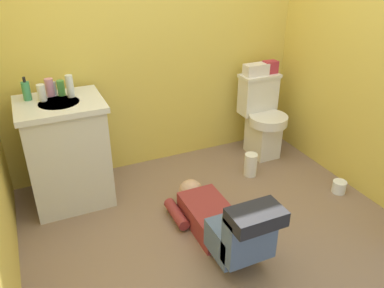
{
  "coord_description": "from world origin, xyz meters",
  "views": [
    {
      "loc": [
        -1.04,
        -1.95,
        1.81
      ],
      "look_at": [
        0.03,
        0.42,
        0.45
      ],
      "focal_mm": 36.32,
      "sensor_mm": 36.0,
      "label": 1
    }
  ],
  "objects_px": {
    "tissue_box": "(256,70)",
    "toilet": "(262,117)",
    "bottle_clear": "(70,86)",
    "toilet_paper_roll": "(339,187)",
    "toiletry_bag": "(270,67)",
    "vanity_cabinet": "(67,152)",
    "person_plumber": "(222,222)",
    "soap_dispenser": "(26,91)",
    "bottle_green": "(61,88)",
    "faucet": "(55,88)",
    "bottle_pink": "(50,87)",
    "bottle_white": "(42,93)",
    "paper_towel_roll": "(251,165)"
  },
  "relations": [
    {
      "from": "tissue_box",
      "to": "toilet",
      "type": "bearing_deg",
      "value": -63.57
    },
    {
      "from": "bottle_clear",
      "to": "toilet_paper_roll",
      "type": "relative_size",
      "value": 1.45
    },
    {
      "from": "toiletry_bag",
      "to": "toilet_paper_roll",
      "type": "xyz_separation_m",
      "value": [
        0.11,
        -0.93,
        -0.76
      ]
    },
    {
      "from": "vanity_cabinet",
      "to": "toiletry_bag",
      "type": "bearing_deg",
      "value": 4.2
    },
    {
      "from": "person_plumber",
      "to": "soap_dispenser",
      "type": "xyz_separation_m",
      "value": [
        -1.01,
        1.05,
        0.71
      ]
    },
    {
      "from": "tissue_box",
      "to": "bottle_green",
      "type": "distance_m",
      "value": 1.67
    },
    {
      "from": "vanity_cabinet",
      "to": "faucet",
      "type": "height_order",
      "value": "faucet"
    },
    {
      "from": "faucet",
      "to": "soap_dispenser",
      "type": "distance_m",
      "value": 0.19
    },
    {
      "from": "bottle_green",
      "to": "bottle_pink",
      "type": "bearing_deg",
      "value": 166.3
    },
    {
      "from": "bottle_pink",
      "to": "soap_dispenser",
      "type": "bearing_deg",
      "value": -173.66
    },
    {
      "from": "soap_dispenser",
      "to": "toilet_paper_roll",
      "type": "distance_m",
      "value": 2.49
    },
    {
      "from": "faucet",
      "to": "bottle_green",
      "type": "bearing_deg",
      "value": -26.61
    },
    {
      "from": "toiletry_bag",
      "to": "bottle_white",
      "type": "distance_m",
      "value": 1.96
    },
    {
      "from": "bottle_pink",
      "to": "toilet_paper_roll",
      "type": "relative_size",
      "value": 1.17
    },
    {
      "from": "toiletry_bag",
      "to": "bottle_clear",
      "type": "height_order",
      "value": "bottle_clear"
    },
    {
      "from": "bottle_white",
      "to": "tissue_box",
      "type": "bearing_deg",
      "value": 2.37
    },
    {
      "from": "vanity_cabinet",
      "to": "bottle_clear",
      "type": "xyz_separation_m",
      "value": [
        0.1,
        0.06,
        0.48
      ]
    },
    {
      "from": "faucet",
      "to": "bottle_clear",
      "type": "distance_m",
      "value": 0.13
    },
    {
      "from": "bottle_white",
      "to": "bottle_clear",
      "type": "xyz_separation_m",
      "value": [
        0.19,
        -0.0,
        0.02
      ]
    },
    {
      "from": "vanity_cabinet",
      "to": "tissue_box",
      "type": "xyz_separation_m",
      "value": [
        1.71,
        0.14,
        0.38
      ]
    },
    {
      "from": "toilet",
      "to": "vanity_cabinet",
      "type": "height_order",
      "value": "vanity_cabinet"
    },
    {
      "from": "bottle_white",
      "to": "paper_towel_roll",
      "type": "xyz_separation_m",
      "value": [
        1.55,
        -0.34,
        -0.78
      ]
    },
    {
      "from": "toilet",
      "to": "bottle_green",
      "type": "height_order",
      "value": "bottle_green"
    },
    {
      "from": "faucet",
      "to": "bottle_pink",
      "type": "relative_size",
      "value": 0.78
    },
    {
      "from": "tissue_box",
      "to": "bottle_green",
      "type": "bearing_deg",
      "value": -179.41
    },
    {
      "from": "bottle_white",
      "to": "toilet_paper_roll",
      "type": "relative_size",
      "value": 1.06
    },
    {
      "from": "tissue_box",
      "to": "person_plumber",
      "type": "bearing_deg",
      "value": -129.87
    },
    {
      "from": "tissue_box",
      "to": "bottle_pink",
      "type": "height_order",
      "value": "bottle_pink"
    },
    {
      "from": "person_plumber",
      "to": "paper_towel_roll",
      "type": "bearing_deg",
      "value": 45.93
    },
    {
      "from": "bottle_pink",
      "to": "bottle_green",
      "type": "bearing_deg",
      "value": -13.7
    },
    {
      "from": "vanity_cabinet",
      "to": "bottle_pink",
      "type": "relative_size",
      "value": 6.38
    },
    {
      "from": "toiletry_bag",
      "to": "faucet",
      "type": "bearing_deg",
      "value": 179.89
    },
    {
      "from": "person_plumber",
      "to": "toiletry_bag",
      "type": "xyz_separation_m",
      "value": [
        1.04,
        1.07,
        0.63
      ]
    },
    {
      "from": "person_plumber",
      "to": "bottle_green",
      "type": "relative_size",
      "value": 9.72
    },
    {
      "from": "person_plumber",
      "to": "bottle_clear",
      "type": "height_order",
      "value": "bottle_clear"
    },
    {
      "from": "tissue_box",
      "to": "toilet_paper_roll",
      "type": "bearing_deg",
      "value": -74.41
    },
    {
      "from": "bottle_pink",
      "to": "toiletry_bag",
      "type": "bearing_deg",
      "value": -0.03
    },
    {
      "from": "bottle_green",
      "to": "paper_towel_roll",
      "type": "bearing_deg",
      "value": -15.54
    },
    {
      "from": "paper_towel_roll",
      "to": "toilet_paper_roll",
      "type": "distance_m",
      "value": 0.74
    },
    {
      "from": "toiletry_bag",
      "to": "toilet_paper_roll",
      "type": "bearing_deg",
      "value": -83.26
    },
    {
      "from": "person_plumber",
      "to": "paper_towel_roll",
      "type": "relative_size",
      "value": 5.26
    },
    {
      "from": "person_plumber",
      "to": "faucet",
      "type": "bearing_deg",
      "value": 127.27
    },
    {
      "from": "bottle_white",
      "to": "bottle_pink",
      "type": "xyz_separation_m",
      "value": [
        0.06,
        0.08,
        0.01
      ]
    },
    {
      "from": "toiletry_bag",
      "to": "person_plumber",
      "type": "bearing_deg",
      "value": -134.29
    },
    {
      "from": "bottle_green",
      "to": "toilet_paper_roll",
      "type": "xyz_separation_m",
      "value": [
        1.93,
        -0.92,
        -0.82
      ]
    },
    {
      "from": "tissue_box",
      "to": "bottle_clear",
      "type": "relative_size",
      "value": 1.38
    },
    {
      "from": "tissue_box",
      "to": "soap_dispenser",
      "type": "bearing_deg",
      "value": -179.51
    },
    {
      "from": "bottle_white",
      "to": "person_plumber",
      "type": "bearing_deg",
      "value": -47.46
    },
    {
      "from": "vanity_cabinet",
      "to": "toiletry_bag",
      "type": "relative_size",
      "value": 6.61
    },
    {
      "from": "vanity_cabinet",
      "to": "soap_dispenser",
      "type": "height_order",
      "value": "soap_dispenser"
    }
  ]
}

